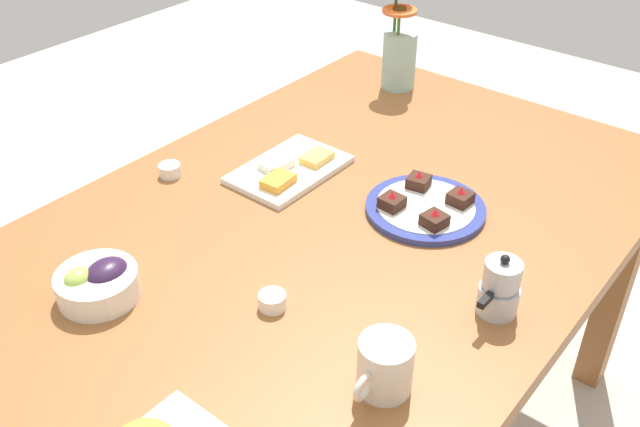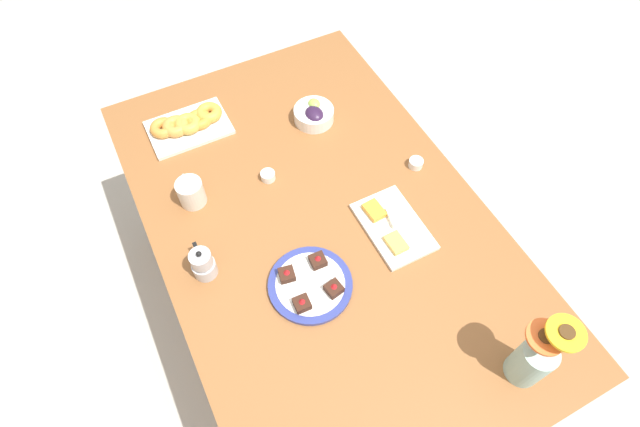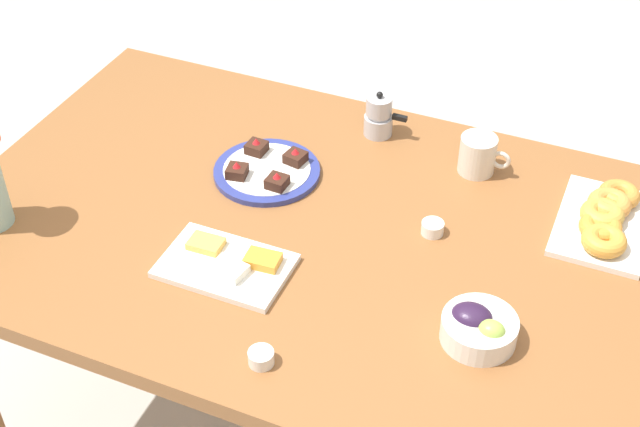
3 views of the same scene
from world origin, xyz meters
name	(u,v)px [view 3 (image 3 of 3)]	position (x,y,z in m)	size (l,w,h in m)	color
dining_table	(320,257)	(0.00, 0.00, 0.65)	(1.60, 1.00, 0.74)	brown
coffee_mug	(478,154)	(0.25, 0.33, 0.79)	(0.12, 0.08, 0.09)	beige
grape_bowl	(478,327)	(0.39, -0.18, 0.77)	(0.14, 0.14, 0.07)	white
cheese_platter	(227,264)	(-0.12, -0.19, 0.75)	(0.26, 0.17, 0.03)	white
croissant_platter	(606,219)	(0.56, 0.24, 0.76)	(0.19, 0.28, 0.05)	white
jam_cup_honey	(261,357)	(0.05, -0.39, 0.76)	(0.05, 0.05, 0.03)	white
jam_cup_berry	(433,227)	(0.23, 0.08, 0.76)	(0.05, 0.05, 0.03)	white
dessert_plate	(267,170)	(-0.19, 0.13, 0.75)	(0.25, 0.25, 0.05)	navy
moka_pot	(379,117)	(-0.01, 0.38, 0.79)	(0.11, 0.07, 0.12)	#B7B7BC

